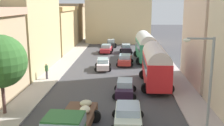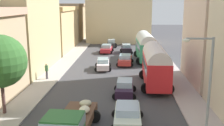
{
  "view_description": "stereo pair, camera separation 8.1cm",
  "coord_description": "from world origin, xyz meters",
  "px_view_note": "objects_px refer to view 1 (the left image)",
  "views": [
    {
      "loc": [
        1.36,
        -7.04,
        8.5
      ],
      "look_at": [
        0.0,
        22.37,
        1.96
      ],
      "focal_mm": 43.17,
      "sensor_mm": 36.0,
      "label": 1
    },
    {
      "loc": [
        1.44,
        -7.04,
        8.5
      ],
      "look_at": [
        0.0,
        22.37,
        1.96
      ],
      "focal_mm": 43.17,
      "sensor_mm": 36.0,
      "label": 2
    }
  ],
  "objects_px": {
    "car_2": "(111,43)",
    "car_4": "(125,88)",
    "parked_bus_0": "(156,64)",
    "cargo_truck_0": "(71,123)",
    "parked_bus_1": "(145,45)",
    "car_5": "(125,60)",
    "car_3": "(128,115)",
    "streetlamp_near": "(206,82)",
    "car_0": "(103,64)",
    "car_6": "(126,49)",
    "car_1": "(106,49)",
    "pedestrian_1": "(47,71)"
  },
  "relations": [
    {
      "from": "car_2",
      "to": "car_4",
      "type": "bearing_deg",
      "value": -84.58
    },
    {
      "from": "parked_bus_0",
      "to": "car_4",
      "type": "relative_size",
      "value": 2.09
    },
    {
      "from": "cargo_truck_0",
      "to": "car_4",
      "type": "distance_m",
      "value": 9.3
    },
    {
      "from": "cargo_truck_0",
      "to": "car_2",
      "type": "bearing_deg",
      "value": 88.96
    },
    {
      "from": "parked_bus_1",
      "to": "car_2",
      "type": "bearing_deg",
      "value": 114.76
    },
    {
      "from": "car_4",
      "to": "car_5",
      "type": "distance_m",
      "value": 13.05
    },
    {
      "from": "car_4",
      "to": "car_3",
      "type": "bearing_deg",
      "value": -88.1
    },
    {
      "from": "car_2",
      "to": "streetlamp_near",
      "type": "relative_size",
      "value": 0.59
    },
    {
      "from": "car_3",
      "to": "parked_bus_1",
      "type": "bearing_deg",
      "value": 82.73
    },
    {
      "from": "car_0",
      "to": "car_3",
      "type": "relative_size",
      "value": 1.02
    },
    {
      "from": "car_6",
      "to": "car_0",
      "type": "bearing_deg",
      "value": -104.42
    },
    {
      "from": "cargo_truck_0",
      "to": "streetlamp_near",
      "type": "xyz_separation_m",
      "value": [
        8.21,
        0.05,
        2.8
      ]
    },
    {
      "from": "car_5",
      "to": "car_1",
      "type": "bearing_deg",
      "value": 109.66
    },
    {
      "from": "parked_bus_0",
      "to": "car_1",
      "type": "xyz_separation_m",
      "value": [
        -6.45,
        18.89,
        -1.61
      ]
    },
    {
      "from": "pedestrian_1",
      "to": "streetlamp_near",
      "type": "height_order",
      "value": "streetlamp_near"
    },
    {
      "from": "cargo_truck_0",
      "to": "streetlamp_near",
      "type": "height_order",
      "value": "streetlamp_near"
    },
    {
      "from": "parked_bus_0",
      "to": "car_6",
      "type": "height_order",
      "value": "parked_bus_0"
    },
    {
      "from": "car_5",
      "to": "car_4",
      "type": "bearing_deg",
      "value": -90.07
    },
    {
      "from": "parked_bus_0",
      "to": "car_6",
      "type": "bearing_deg",
      "value": 98.96
    },
    {
      "from": "car_6",
      "to": "car_4",
      "type": "bearing_deg",
      "value": -90.54
    },
    {
      "from": "cargo_truck_0",
      "to": "car_3",
      "type": "relative_size",
      "value": 1.59
    },
    {
      "from": "parked_bus_1",
      "to": "car_5",
      "type": "distance_m",
      "value": 4.65
    },
    {
      "from": "cargo_truck_0",
      "to": "car_1",
      "type": "relative_size",
      "value": 1.62
    },
    {
      "from": "cargo_truck_0",
      "to": "car_4",
      "type": "xyz_separation_m",
      "value": [
        3.41,
        8.65,
        -0.4
      ]
    },
    {
      "from": "parked_bus_1",
      "to": "pedestrian_1",
      "type": "distance_m",
      "value": 16.47
    },
    {
      "from": "cargo_truck_0",
      "to": "car_5",
      "type": "relative_size",
      "value": 1.5
    },
    {
      "from": "parked_bus_1",
      "to": "pedestrian_1",
      "type": "height_order",
      "value": "parked_bus_1"
    },
    {
      "from": "car_1",
      "to": "car_6",
      "type": "relative_size",
      "value": 1.0
    },
    {
      "from": "car_2",
      "to": "car_4",
      "type": "relative_size",
      "value": 0.99
    },
    {
      "from": "car_1",
      "to": "pedestrian_1",
      "type": "bearing_deg",
      "value": -107.78
    },
    {
      "from": "car_4",
      "to": "car_2",
      "type": "bearing_deg",
      "value": 95.42
    },
    {
      "from": "parked_bus_0",
      "to": "pedestrian_1",
      "type": "relative_size",
      "value": 4.36
    },
    {
      "from": "car_0",
      "to": "car_4",
      "type": "distance_m",
      "value": 10.6
    },
    {
      "from": "car_1",
      "to": "car_4",
      "type": "relative_size",
      "value": 1.03
    },
    {
      "from": "car_0",
      "to": "pedestrian_1",
      "type": "height_order",
      "value": "pedestrian_1"
    },
    {
      "from": "streetlamp_near",
      "to": "parked_bus_0",
      "type": "bearing_deg",
      "value": 97.69
    },
    {
      "from": "car_6",
      "to": "cargo_truck_0",
      "type": "bearing_deg",
      "value": -96.69
    },
    {
      "from": "car_0",
      "to": "car_6",
      "type": "relative_size",
      "value": 1.04
    },
    {
      "from": "parked_bus_1",
      "to": "car_4",
      "type": "bearing_deg",
      "value": -100.82
    },
    {
      "from": "parked_bus_1",
      "to": "pedestrian_1",
      "type": "bearing_deg",
      "value": -136.51
    },
    {
      "from": "car_5",
      "to": "pedestrian_1",
      "type": "height_order",
      "value": "pedestrian_1"
    },
    {
      "from": "car_3",
      "to": "car_5",
      "type": "relative_size",
      "value": 0.94
    },
    {
      "from": "car_6",
      "to": "parked_bus_0",
      "type": "bearing_deg",
      "value": -81.04
    },
    {
      "from": "car_4",
      "to": "pedestrian_1",
      "type": "bearing_deg",
      "value": 151.13
    },
    {
      "from": "parked_bus_0",
      "to": "streetlamp_near",
      "type": "relative_size",
      "value": 1.25
    },
    {
      "from": "car_2",
      "to": "car_3",
      "type": "distance_m",
      "value": 35.29
    },
    {
      "from": "car_2",
      "to": "car_6",
      "type": "bearing_deg",
      "value": -65.92
    },
    {
      "from": "parked_bus_0",
      "to": "parked_bus_1",
      "type": "relative_size",
      "value": 0.92
    },
    {
      "from": "parked_bus_1",
      "to": "car_4",
      "type": "xyz_separation_m",
      "value": [
        -3.09,
        -16.17,
        -1.55
      ]
    },
    {
      "from": "car_0",
      "to": "car_6",
      "type": "bearing_deg",
      "value": 75.58
    }
  ]
}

